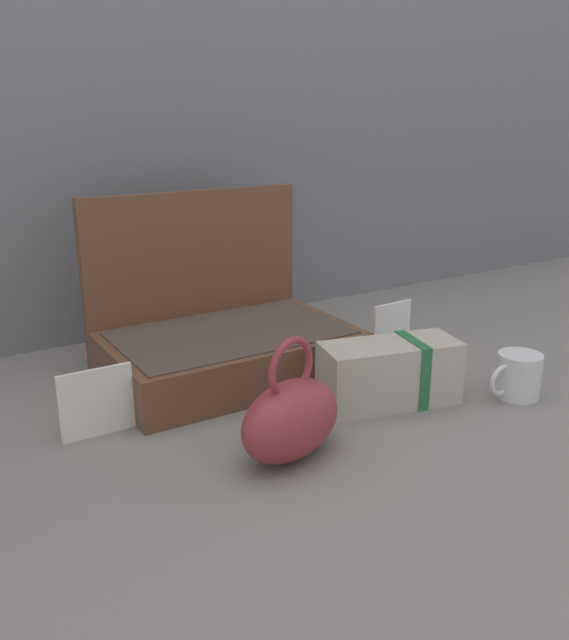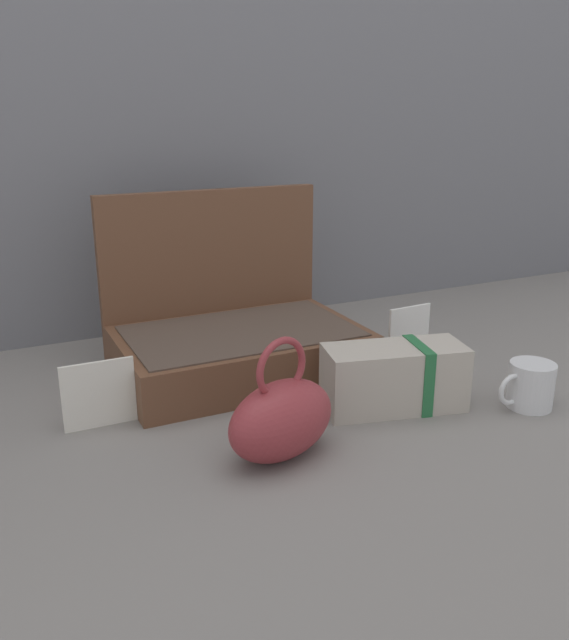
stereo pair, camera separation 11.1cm
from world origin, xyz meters
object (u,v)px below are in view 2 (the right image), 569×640
object	(u,v)px
cream_toiletry_bag	(396,377)
info_card_left	(99,394)
open_suitcase	(234,334)
coffee_mug	(530,385)
poster_card_right	(409,331)
teal_pouch_handbag	(282,418)

from	to	relation	value
cream_toiletry_bag	info_card_left	world-z (taller)	cream_toiletry_bag
open_suitcase	coffee_mug	bearing A→B (deg)	-44.42
open_suitcase	cream_toiletry_bag	size ratio (longest dim) A/B	1.79
poster_card_right	coffee_mug	bearing A→B (deg)	-85.93
cream_toiletry_bag	coffee_mug	xyz separation A→B (m)	(0.22, -0.10, -0.02)
info_card_left	poster_card_right	xyz separation A→B (m)	(0.67, 0.05, -0.00)
teal_pouch_handbag	poster_card_right	distance (m)	0.52
coffee_mug	info_card_left	xyz separation A→B (m)	(-0.71, 0.26, 0.02)
open_suitcase	poster_card_right	world-z (taller)	open_suitcase
cream_toiletry_bag	open_suitcase	bearing A→B (deg)	122.85
open_suitcase	cream_toiletry_bag	distance (m)	0.35
coffee_mug	teal_pouch_handbag	bearing A→B (deg)	176.14
cream_toiletry_bag	poster_card_right	world-z (taller)	cream_toiletry_bag
teal_pouch_handbag	coffee_mug	world-z (taller)	teal_pouch_handbag
coffee_mug	poster_card_right	xyz separation A→B (m)	(-0.04, 0.31, 0.01)
coffee_mug	info_card_left	size ratio (longest dim) A/B	0.94
teal_pouch_handbag	coffee_mug	bearing A→B (deg)	-3.86
teal_pouch_handbag	cream_toiletry_bag	distance (m)	0.27
teal_pouch_handbag	coffee_mug	distance (m)	0.48
open_suitcase	cream_toiletry_bag	xyz separation A→B (m)	(0.19, -0.30, -0.02)
info_card_left	poster_card_right	bearing A→B (deg)	4.61
teal_pouch_handbag	coffee_mug	size ratio (longest dim) A/B	1.86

